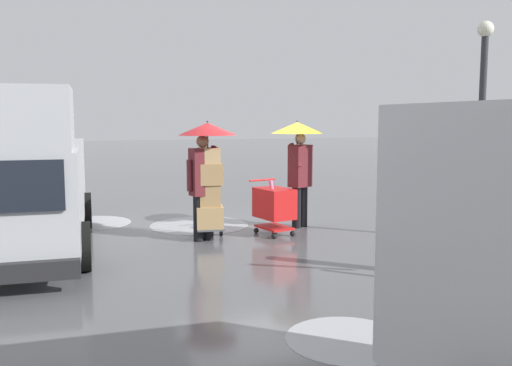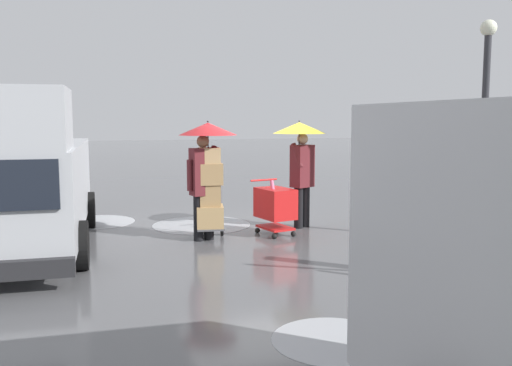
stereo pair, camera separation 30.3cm
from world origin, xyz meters
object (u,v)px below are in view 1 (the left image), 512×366
shopping_cart_vendor (274,205)px  hand_dolly_boxes (209,192)px  pedestrian_black_side (298,149)px  cargo_van_parked_right (18,182)px  street_lamp (482,108)px  pedestrian_pink_side (206,152)px

shopping_cart_vendor → hand_dolly_boxes: 1.29m
hand_dolly_boxes → pedestrian_black_side: size_ratio=0.77×
shopping_cart_vendor → hand_dolly_boxes: size_ratio=0.63×
cargo_van_parked_right → pedestrian_black_side: cargo_van_parked_right is taller
cargo_van_parked_right → shopping_cart_vendor: bearing=-179.4°
cargo_van_parked_right → shopping_cart_vendor: (-4.42, -0.05, -0.61)m
hand_dolly_boxes → shopping_cart_vendor: bearing=179.9°
pedestrian_black_side → street_lamp: 3.43m
cargo_van_parked_right → pedestrian_black_side: size_ratio=2.53×
hand_dolly_boxes → street_lamp: (-4.52, 1.65, 1.51)m
street_lamp → shopping_cart_vendor: bearing=-26.7°
shopping_cart_vendor → pedestrian_black_side: 1.33m
shopping_cart_vendor → pedestrian_pink_side: pedestrian_pink_side is taller
shopping_cart_vendor → pedestrian_black_side: size_ratio=0.49×
cargo_van_parked_right → street_lamp: (-7.69, 1.60, 1.19)m
pedestrian_pink_side → street_lamp: (-4.60, 1.61, 0.79)m
pedestrian_black_side → street_lamp: bearing=140.3°
shopping_cart_vendor → hand_dolly_boxes: hand_dolly_boxes is taller
pedestrian_pink_side → street_lamp: size_ratio=0.56×
cargo_van_parked_right → pedestrian_pink_side: size_ratio=2.53×
hand_dolly_boxes → pedestrian_black_side: 2.14m
pedestrian_pink_side → cargo_van_parked_right: bearing=0.1°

